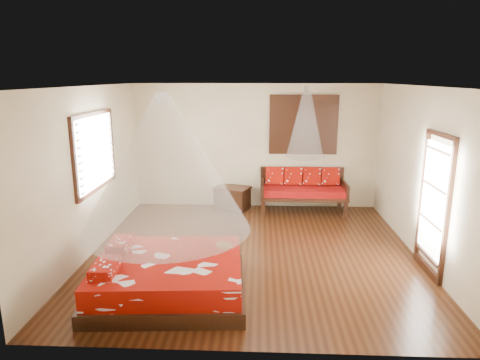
# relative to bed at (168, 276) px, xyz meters

# --- Properties ---
(room) EXTENTS (5.54, 5.54, 2.84)m
(room) POSITION_rel_bed_xyz_m (1.16, 1.48, 1.15)
(room) COLOR black
(room) RESTS_ON ground
(bed) EXTENTS (2.18, 2.00, 0.64)m
(bed) POSITION_rel_bed_xyz_m (0.00, 0.00, 0.00)
(bed) COLOR black
(bed) RESTS_ON floor
(daybed) EXTENTS (1.88, 0.84, 0.97)m
(daybed) POSITION_rel_bed_xyz_m (2.22, 3.87, 0.27)
(daybed) COLOR black
(daybed) RESTS_ON floor
(storage_chest) EXTENTS (0.89, 0.78, 0.51)m
(storage_chest) POSITION_rel_bed_xyz_m (0.64, 3.93, 0.01)
(storage_chest) COLOR black
(storage_chest) RESTS_ON floor
(shutter_panel) EXTENTS (1.52, 0.06, 1.32)m
(shutter_panel) POSITION_rel_bed_xyz_m (2.22, 4.20, 1.65)
(shutter_panel) COLOR black
(shutter_panel) RESTS_ON wall_back
(window_left) EXTENTS (0.10, 1.74, 1.34)m
(window_left) POSITION_rel_bed_xyz_m (-1.55, 1.68, 1.45)
(window_left) COLOR black
(window_left) RESTS_ON wall_left
(glazed_door) EXTENTS (0.08, 1.02, 2.16)m
(glazed_door) POSITION_rel_bed_xyz_m (3.87, 0.88, 0.82)
(glazed_door) COLOR black
(glazed_door) RESTS_ON floor
(wine_tray) EXTENTS (0.23, 0.23, 0.19)m
(wine_tray) POSITION_rel_bed_xyz_m (0.73, 0.52, 0.30)
(wine_tray) COLOR brown
(wine_tray) RESTS_ON bed
(mosquito_net_main) EXTENTS (2.24, 2.24, 1.80)m
(mosquito_net_main) POSITION_rel_bed_xyz_m (0.02, 0.00, 1.60)
(mosquito_net_main) COLOR white
(mosquito_net_main) RESTS_ON ceiling
(mosquito_net_daybed) EXTENTS (0.81, 0.81, 1.50)m
(mosquito_net_daybed) POSITION_rel_bed_xyz_m (2.22, 3.73, 1.75)
(mosquito_net_daybed) COLOR white
(mosquito_net_daybed) RESTS_ON ceiling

